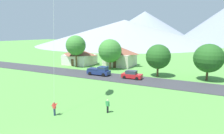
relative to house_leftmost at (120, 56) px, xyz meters
name	(u,v)px	position (x,y,z in m)	size (l,w,h in m)	color
road_strip	(137,80)	(9.94, -14.08, -2.81)	(160.00, 6.98, 0.08)	#38383D
mountain_east_ridge	(124,32)	(-37.65, 93.69, 7.05)	(137.83, 137.83, 19.80)	#8E939E
mountain_far_east_ridge	(145,27)	(-33.02, 134.53, 12.28)	(100.31, 100.31, 30.27)	gray
house_leftmost	(120,56)	(0.00, 0.00, 0.00)	(8.43, 8.22, 5.51)	beige
house_left_center	(80,56)	(-12.18, -3.03, -0.46)	(9.02, 7.81, 4.62)	silver
tree_near_left	(209,58)	(22.68, -8.01, 1.70)	(5.72, 5.72, 7.42)	#4C3823
tree_left_of_center	(76,45)	(-10.27, -7.29, 3.20)	(5.54, 5.54, 8.84)	brown
tree_center	(110,51)	(-0.39, -5.75, 1.98)	(6.15, 6.15, 7.91)	brown
tree_near_right	(158,57)	(12.91, -8.77, 1.53)	(5.36, 5.36, 7.07)	brown
parked_car_red_mid_west	(132,75)	(8.61, -13.47, -1.99)	(4.24, 2.16, 1.68)	red
pickup_truck_navy_west_side	(99,71)	(0.90, -13.68, -1.79)	(5.25, 2.42, 1.99)	navy
watcher_person	(108,106)	(11.89, -30.59, -1.98)	(0.56, 0.24, 1.68)	black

